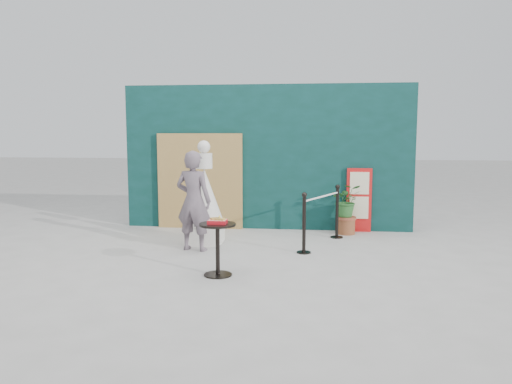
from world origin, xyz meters
name	(u,v)px	position (x,y,z in m)	size (l,w,h in m)	color
ground	(246,267)	(0.00, 0.00, 0.00)	(60.00, 60.00, 0.00)	#ADAAA5
back_wall	(267,157)	(0.00, 3.15, 1.50)	(6.00, 0.30, 3.00)	#0A2E29
bamboo_fence	(200,181)	(-1.40, 2.94, 1.00)	(1.80, 0.08, 2.00)	tan
woman	(194,201)	(-1.05, 0.97, 0.86)	(0.63, 0.41, 1.72)	slate
menu_board	(359,200)	(1.90, 2.95, 0.65)	(0.50, 0.07, 1.30)	red
statue	(205,202)	(-0.98, 1.52, 0.77)	(0.73, 0.73, 1.88)	white
cafe_table	(218,241)	(-0.34, -0.48, 0.50)	(0.52, 0.52, 0.75)	black
food_basket	(218,221)	(-0.34, -0.48, 0.79)	(0.26, 0.19, 0.11)	red
planter	(346,205)	(1.64, 2.68, 0.58)	(0.59, 0.51, 1.01)	brown
stanchion_barrier	(322,218)	(1.14, 1.64, 0.49)	(0.84, 1.54, 1.03)	black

